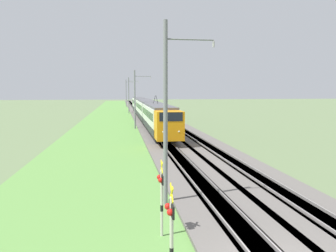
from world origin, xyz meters
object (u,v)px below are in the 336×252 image
crossing_signal_aux (161,192)px  catenary_mast_distant (126,93)px  catenary_mast_near (167,113)px  crossing_signal_near (171,229)px  passenger_train (146,109)px  catenary_mast_far (129,95)px  catenary_mast_mid (135,99)px

crossing_signal_aux → catenary_mast_distant: catenary_mast_distant is taller
catenary_mast_near → catenary_mast_distant: 99.65m
crossing_signal_near → catenary_mast_distant: bearing=-90.5°
passenger_train → catenary_mast_distant: catenary_mast_distant is taller
catenary_mast_near → catenary_mast_far: catenary_mast_near is taller
catenary_mast_mid → passenger_train: bearing=-12.5°
passenger_train → crossing_signal_near: bearing=-3.8°
passenger_train → catenary_mast_distant: 55.22m
crossing_signal_aux → catenary_mast_far: 70.09m
catenary_mast_near → catenary_mast_distant: bearing=0.0°
crossing_signal_aux → catenary_mast_far: catenary_mast_far is taller
crossing_signal_near → catenary_mast_far: 73.71m
catenary_mast_distant → catenary_mast_near: bearing=-180.0°
passenger_train → catenary_mast_far: size_ratio=6.56×
catenary_mast_near → catenary_mast_far: bearing=-0.0°
catenary_mast_far → passenger_train: bearing=-173.4°
crossing_signal_aux → catenary_mast_near: 4.64m
catenary_mast_mid → catenary_mast_distant: 66.44m
catenary_mast_near → catenary_mast_mid: size_ratio=1.05×
catenary_mast_far → catenary_mast_near: bearing=180.0°
catenary_mast_far → crossing_signal_near: bearing=179.3°
passenger_train → crossing_signal_near: 51.88m
passenger_train → catenary_mast_near: size_ratio=6.40×
catenary_mast_far → catenary_mast_distant: catenary_mast_distant is taller
passenger_train → catenary_mast_mid: catenary_mast_mid is taller
catenary_mast_mid → catenary_mast_distant: catenary_mast_distant is taller
crossing_signal_near → catenary_mast_near: bearing=-97.1°
passenger_train → catenary_mast_far: 22.15m
crossing_signal_aux → catenary_mast_distant: bearing=-90.4°
catenary_mast_mid → catenary_mast_far: (33.22, 0.00, 0.09)m
catenary_mast_near → catenary_mast_far: size_ratio=1.02×
catenary_mast_far → catenary_mast_distant: 33.22m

